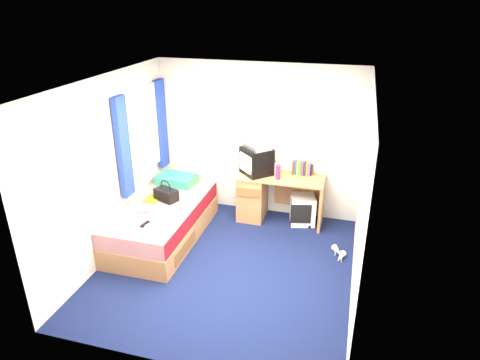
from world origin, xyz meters
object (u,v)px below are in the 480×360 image
(magazine, at_px, (153,199))
(colour_swatch_fan, at_px, (147,226))
(vcr, at_px, (257,146))
(remote_control, at_px, (145,224))
(aerosol_can, at_px, (274,168))
(storage_cube, at_px, (303,209))
(handbag, at_px, (166,194))
(pillow, at_px, (177,180))
(pink_water_bottle, at_px, (278,173))
(water_bottle, at_px, (143,210))
(white_heels, at_px, (339,254))
(picture_frame, at_px, (312,170))
(desk, at_px, (264,194))
(crt_tv, at_px, (256,161))
(towel, at_px, (162,214))
(bed, at_px, (163,221))

(magazine, bearing_deg, colour_swatch_fan, -68.94)
(vcr, xyz_separation_m, remote_control, (-1.11, -1.59, -0.65))
(vcr, relative_size, aerosol_can, 2.13)
(storage_cube, relative_size, handbag, 1.17)
(vcr, distance_m, magazine, 1.73)
(handbag, bearing_deg, magazine, -149.08)
(pillow, relative_size, pink_water_bottle, 2.82)
(water_bottle, bearing_deg, colour_swatch_fan, -56.25)
(water_bottle, relative_size, white_heels, 0.54)
(picture_frame, height_order, aerosol_can, aerosol_can)
(desk, xyz_separation_m, crt_tv, (-0.12, 0.00, 0.55))
(handbag, relative_size, white_heels, 1.04)
(storage_cube, bearing_deg, crt_tv, 166.34)
(water_bottle, bearing_deg, white_heels, 9.96)
(water_bottle, bearing_deg, towel, -7.87)
(towel, distance_m, water_bottle, 0.30)
(white_heels, bearing_deg, vcr, 149.08)
(storage_cube, bearing_deg, remote_control, -153.29)
(aerosol_can, distance_m, handbag, 1.69)
(vcr, xyz_separation_m, pink_water_bottle, (0.36, -0.13, -0.34))
(desk, relative_size, towel, 4.44)
(vcr, height_order, picture_frame, vcr)
(pillow, relative_size, remote_control, 3.79)
(desk, height_order, white_heels, desk)
(pillow, bearing_deg, storage_cube, 7.14)
(colour_swatch_fan, bearing_deg, picture_frame, 44.04)
(water_bottle, distance_m, colour_swatch_fan, 0.41)
(colour_swatch_fan, bearing_deg, storage_cube, 42.07)
(pink_water_bottle, height_order, remote_control, pink_water_bottle)
(vcr, relative_size, picture_frame, 2.88)
(aerosol_can, xyz_separation_m, magazine, (-1.61, -0.94, -0.30))
(towel, bearing_deg, water_bottle, 172.13)
(pink_water_bottle, bearing_deg, remote_control, -135.23)
(pink_water_bottle, distance_m, magazine, 1.89)
(handbag, relative_size, colour_swatch_fan, 1.76)
(water_bottle, bearing_deg, remote_control, -59.09)
(storage_cube, bearing_deg, pink_water_bottle, -174.88)
(bed, height_order, pink_water_bottle, pink_water_bottle)
(pink_water_bottle, bearing_deg, water_bottle, -144.97)
(desk, height_order, pink_water_bottle, pink_water_bottle)
(bed, height_order, pillow, pillow)
(pillow, distance_m, vcr, 1.39)
(pillow, bearing_deg, water_bottle, -92.77)
(handbag, height_order, colour_swatch_fan, handbag)
(towel, xyz_separation_m, colour_swatch_fan, (-0.07, -0.30, -0.04))
(crt_tv, distance_m, vcr, 0.25)
(bed, height_order, water_bottle, water_bottle)
(crt_tv, bearing_deg, pillow, -123.04)
(storage_cube, xyz_separation_m, aerosol_can, (-0.48, 0.07, 0.62))
(picture_frame, xyz_separation_m, pink_water_bottle, (-0.46, -0.33, 0.04))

